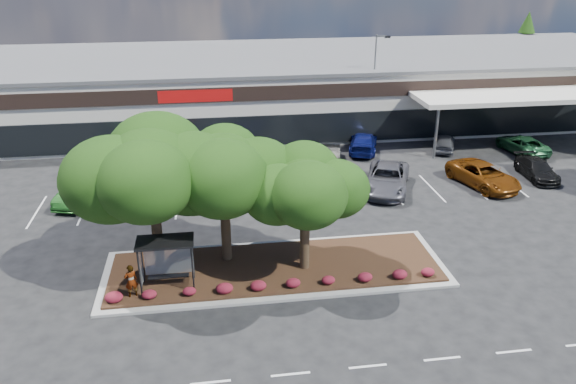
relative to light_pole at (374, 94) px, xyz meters
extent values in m
plane|color=black|center=(-9.44, -25.30, -4.04)|extent=(160.00, 160.00, 0.00)
cube|color=beige|center=(-9.44, 8.70, -1.04)|extent=(80.00, 20.00, 6.00)
cube|color=#58585B|center=(-9.44, 8.70, 2.06)|extent=(80.40, 20.40, 0.30)
cube|color=black|center=(-9.44, -1.35, 0.76)|extent=(80.00, 0.25, 1.20)
cube|color=black|center=(-9.44, -1.35, -2.44)|extent=(60.00, 0.18, 2.60)
cube|color=red|center=(-15.44, -1.42, 0.76)|extent=(6.00, 0.12, 1.00)
cube|color=beige|center=(10.56, -3.80, 0.36)|extent=(16.00, 5.00, 0.40)
cylinder|color=gray|center=(3.56, -5.80, -1.94)|extent=(0.24, 0.24, 4.20)
cube|color=#A2A29D|center=(-11.44, -21.30, -3.97)|extent=(18.00, 6.00, 0.15)
cube|color=#47301B|center=(-11.44, -21.30, -3.84)|extent=(17.20, 5.20, 0.12)
cube|color=silver|center=(-15.04, -29.30, -4.03)|extent=(1.60, 0.12, 0.01)
cube|color=silver|center=(-11.84, -29.30, -4.03)|extent=(1.60, 0.12, 0.01)
cube|color=silver|center=(-8.64, -29.30, -4.03)|extent=(1.60, 0.12, 0.01)
cube|color=silver|center=(-5.44, -29.30, -4.03)|extent=(1.60, 0.12, 0.01)
cube|color=silver|center=(-2.24, -29.30, -4.03)|extent=(1.60, 0.12, 0.01)
cube|color=silver|center=(-25.94, -11.80, -4.03)|extent=(0.12, 5.00, 0.01)
cube|color=silver|center=(-22.94, -11.80, -4.03)|extent=(0.12, 5.00, 0.01)
cube|color=silver|center=(-19.94, -11.80, -4.03)|extent=(0.12, 5.00, 0.01)
cube|color=silver|center=(-16.94, -11.80, -4.03)|extent=(0.12, 5.00, 0.01)
cube|color=silver|center=(-13.94, -11.80, -4.03)|extent=(0.12, 5.00, 0.01)
cube|color=silver|center=(-10.94, -11.80, -4.03)|extent=(0.12, 5.00, 0.01)
cube|color=silver|center=(-7.94, -11.80, -4.03)|extent=(0.12, 5.00, 0.01)
cube|color=silver|center=(-4.94, -11.80, -4.03)|extent=(0.12, 5.00, 0.01)
cube|color=silver|center=(-1.94, -11.80, -4.03)|extent=(0.12, 5.00, 0.01)
cube|color=silver|center=(1.06, -11.80, -4.03)|extent=(0.12, 5.00, 0.01)
cube|color=silver|center=(4.06, -11.80, -4.03)|extent=(0.12, 5.00, 0.01)
cube|color=silver|center=(7.06, -11.80, -4.03)|extent=(0.12, 5.00, 0.01)
cylinder|color=black|center=(-18.19, -21.85, -2.53)|extent=(0.08, 0.08, 2.50)
cylinder|color=black|center=(-15.69, -21.85, -2.53)|extent=(0.08, 0.08, 2.50)
cylinder|color=black|center=(-18.19, -23.15, -2.53)|extent=(0.08, 0.08, 2.50)
cylinder|color=black|center=(-15.69, -23.15, -2.53)|extent=(0.08, 0.08, 2.50)
cube|color=black|center=(-16.94, -22.50, -1.24)|extent=(2.75, 1.55, 0.10)
cube|color=silver|center=(-16.94, -21.85, -2.41)|extent=(2.30, 0.03, 2.00)
cube|color=black|center=(-16.94, -22.25, -3.33)|extent=(2.00, 0.35, 0.06)
cone|color=#15350C|center=(24.56, 18.70, 0.46)|extent=(3.96, 3.96, 9.00)
imported|color=#594C47|center=(-18.63, -23.07, -2.93)|extent=(0.73, 0.60, 1.71)
cube|color=#A2A29D|center=(-0.11, -0.01, -3.84)|extent=(0.50, 0.50, 0.40)
cylinder|color=gray|center=(-0.11, -0.01, 0.74)|extent=(0.14, 0.14, 8.76)
cube|color=gray|center=(0.34, 0.04, 4.97)|extent=(0.92, 0.33, 0.14)
cube|color=black|center=(0.83, 0.11, 4.90)|extent=(0.48, 0.36, 0.18)
imported|color=#194C18|center=(-23.34, -10.52, -3.21)|extent=(2.99, 5.30, 1.65)
imported|color=#989AA3|center=(-21.64, -11.69, -3.30)|extent=(2.06, 4.46, 1.48)
imported|color=maroon|center=(-17.18, -10.78, -3.21)|extent=(2.54, 5.27, 1.67)
imported|color=#154C15|center=(-10.67, -9.88, -3.29)|extent=(2.27, 4.72, 1.49)
imported|color=black|center=(-10.40, -9.52, -3.24)|extent=(4.19, 6.30, 1.61)
imported|color=#5A5961|center=(-2.29, -11.63, -3.18)|extent=(4.99, 6.81, 1.72)
imported|color=#68320A|center=(4.82, -11.88, -3.23)|extent=(4.21, 6.37, 1.63)
imported|color=black|center=(9.48, -11.00, -3.36)|extent=(2.24, 4.82, 1.36)
imported|color=silver|center=(-21.67, -4.87, -3.36)|extent=(3.37, 5.30, 1.36)
imported|color=navy|center=(-18.45, -3.00, -3.33)|extent=(1.60, 4.36, 1.43)
imported|color=#9D9FA8|center=(-14.50, -5.14, -3.38)|extent=(2.38, 4.84, 1.32)
imported|color=#171954|center=(-10.56, -6.83, -3.32)|extent=(3.14, 5.49, 1.44)
imported|color=black|center=(-5.18, -5.78, -3.26)|extent=(2.68, 4.98, 1.56)
imported|color=#0C1354|center=(-1.70, -3.28, -3.26)|extent=(3.78, 5.78, 1.56)
imported|color=#55575E|center=(5.18, -4.00, -3.34)|extent=(3.19, 4.40, 1.39)
imported|color=#1F5430|center=(11.37, -5.53, -3.32)|extent=(2.92, 5.38, 1.43)
camera|label=1|loc=(-14.53, -46.88, 11.63)|focal=35.00mm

